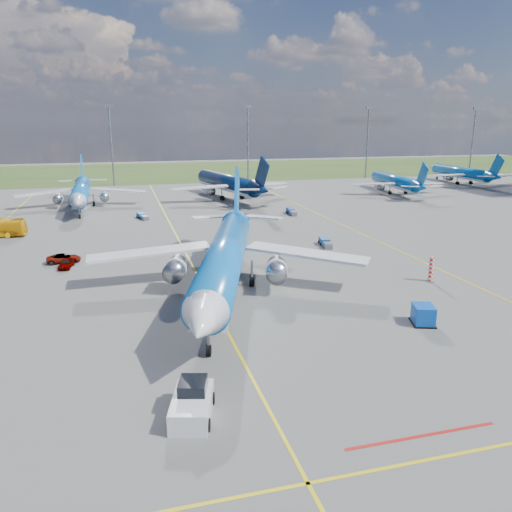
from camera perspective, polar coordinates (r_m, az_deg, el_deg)
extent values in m
plane|color=#545451|center=(45.06, -3.28, -8.63)|extent=(400.00, 400.00, 0.00)
cube|color=#2D4719|center=(191.43, -12.82, 9.35)|extent=(400.00, 80.00, 0.01)
cube|color=gold|center=(73.17, -8.19, 0.64)|extent=(0.25, 160.00, 0.02)
cube|color=gold|center=(28.54, 5.95, -24.43)|extent=(60.00, 0.25, 0.02)
cube|color=gold|center=(90.89, 10.10, 3.41)|extent=(0.25, 120.00, 0.02)
cube|color=#A5140F|center=(33.13, 18.40, -18.94)|extent=(10.00, 0.25, 0.02)
cylinder|color=slate|center=(150.56, -16.18, 11.86)|extent=(0.50, 0.50, 22.00)
cube|color=slate|center=(150.45, -16.50, 16.15)|extent=(2.20, 0.50, 0.80)
cylinder|color=slate|center=(155.36, -0.93, 12.52)|extent=(0.50, 0.50, 22.00)
cube|color=slate|center=(155.25, -0.95, 16.69)|extent=(2.20, 0.50, 0.80)
cylinder|color=slate|center=(169.71, 12.59, 12.40)|extent=(0.50, 0.50, 22.00)
cube|color=slate|center=(169.61, 12.82, 16.21)|extent=(2.20, 0.50, 0.80)
cylinder|color=slate|center=(191.49, 23.50, 11.81)|extent=(0.50, 0.50, 22.00)
cube|color=slate|center=(191.40, 23.87, 15.17)|extent=(2.20, 0.50, 0.80)
cylinder|color=red|center=(61.63, 19.38, -1.41)|extent=(0.50, 0.50, 3.00)
cube|color=silver|center=(33.21, -7.32, -16.68)|extent=(3.53, 5.04, 1.42)
cube|color=black|center=(33.27, -7.23, -14.66)|extent=(2.20, 2.35, 0.98)
cube|color=slate|center=(35.68, -6.71, -14.44)|extent=(0.96, 2.59, 0.22)
cube|color=#0C4AB5|center=(48.86, 18.57, -6.37)|extent=(2.41, 2.69, 1.79)
imported|color=#999999|center=(68.16, -20.87, -0.78)|extent=(2.00, 3.77, 1.22)
imported|color=#999999|center=(70.79, -21.12, -0.24)|extent=(4.48, 2.35, 1.20)
imported|color=#999999|center=(91.87, -1.63, 4.20)|extent=(3.87, 5.21, 1.40)
cube|color=#1B52A2|center=(76.51, 7.81, 1.69)|extent=(1.75, 2.64, 1.03)
cube|color=slate|center=(74.22, 8.20, 1.18)|extent=(1.46, 2.06, 0.84)
cube|color=#195F98|center=(99.43, -12.99, 4.53)|extent=(1.75, 2.48, 0.95)
cube|color=slate|center=(97.35, -12.59, 4.28)|extent=(1.45, 1.93, 0.78)
cube|color=#194297|center=(102.08, 3.95, 5.17)|extent=(1.49, 2.50, 1.02)
cube|color=slate|center=(99.80, 4.29, 4.88)|extent=(1.26, 1.94, 0.83)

